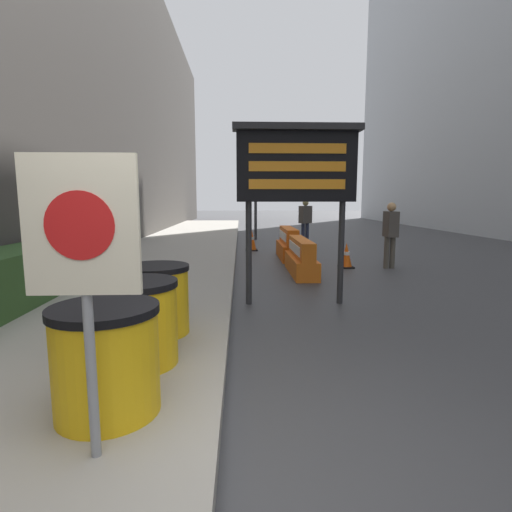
{
  "coord_description": "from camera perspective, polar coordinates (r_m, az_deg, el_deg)",
  "views": [
    {
      "loc": [
        0.15,
        -2.04,
        1.73
      ],
      "look_at": [
        0.56,
        8.48,
        0.23
      ],
      "focal_mm": 28.0,
      "sensor_mm": 36.0,
      "label": 1
    }
  ],
  "objects": [
    {
      "name": "pedestrian_worker",
      "position": [
        15.33,
        7.06,
        5.35
      ],
      "size": [
        0.52,
        0.46,
        1.71
      ],
      "rotation": [
        0.0,
        0.0,
        0.54
      ],
      "color": "#23283D",
      "rests_on": "ground_plane"
    },
    {
      "name": "barrel_drum_middle",
      "position": [
        3.99,
        -16.62,
        -9.07
      ],
      "size": [
        0.78,
        0.78,
        0.81
      ],
      "color": "yellow",
      "rests_on": "sidewalk_left"
    },
    {
      "name": "traffic_light_near_curb",
      "position": [
        17.24,
        -0.05,
        12.73
      ],
      "size": [
        0.28,
        0.44,
        4.33
      ],
      "color": "#2D2D30",
      "rests_on": "ground_plane"
    },
    {
      "name": "building_left_facade",
      "position": [
        13.31,
        -23.14,
        26.73
      ],
      "size": [
        0.4,
        50.4,
        12.24
      ],
      "color": "#4C4742",
      "rests_on": "ground_plane"
    },
    {
      "name": "hedge_strip",
      "position": [
        6.84,
        -32.21,
        -2.88
      ],
      "size": [
        0.9,
        4.29,
        0.82
      ],
      "color": "#335628",
      "rests_on": "sidewalk_left"
    },
    {
      "name": "barrel_drum_back",
      "position": [
        4.82,
        -14.07,
        -6.01
      ],
      "size": [
        0.78,
        0.78,
        0.81
      ],
      "color": "yellow",
      "rests_on": "sidewalk_left"
    },
    {
      "name": "ground_plane",
      "position": [
        2.68,
        -5.84,
        -32.16
      ],
      "size": [
        120.0,
        120.0,
        0.0
      ],
      "primitive_type": "plane",
      "color": "#3F3F42"
    },
    {
      "name": "message_board",
      "position": [
        6.55,
        5.79,
        12.45
      ],
      "size": [
        2.03,
        0.36,
        2.89
      ],
      "color": "#28282B",
      "rests_on": "ground_plane"
    },
    {
      "name": "jersey_barrier_orange_near",
      "position": [
        9.38,
        6.44,
        -0.35
      ],
      "size": [
        0.52,
        2.2,
        0.82
      ],
      "color": "orange",
      "rests_on": "ground_plane"
    },
    {
      "name": "traffic_cone_mid",
      "position": [
        10.38,
        12.78,
        0.06
      ],
      "size": [
        0.36,
        0.36,
        0.65
      ],
      "color": "black",
      "rests_on": "ground_plane"
    },
    {
      "name": "traffic_cone_near",
      "position": [
        13.56,
        -0.64,
        2.3
      ],
      "size": [
        0.41,
        0.41,
        0.74
      ],
      "color": "black",
      "rests_on": "ground_plane"
    },
    {
      "name": "jersey_barrier_orange_far",
      "position": [
        11.78,
        4.67,
        1.58
      ],
      "size": [
        0.55,
        2.09,
        0.91
      ],
      "color": "orange",
      "rests_on": "ground_plane"
    },
    {
      "name": "warning_sign",
      "position": [
        2.46,
        -23.51,
        0.89
      ],
      "size": [
        0.65,
        0.08,
        1.81
      ],
      "color": "gray",
      "rests_on": "sidewalk_left"
    },
    {
      "name": "pedestrian_passerby",
      "position": [
        10.55,
        18.67,
        3.57
      ],
      "size": [
        0.28,
        0.44,
        1.65
      ],
      "rotation": [
        0.0,
        0.0,
        1.59
      ],
      "color": "#514C42",
      "rests_on": "ground_plane"
    },
    {
      "name": "barrel_drum_foreground",
      "position": [
        3.19,
        -20.58,
        -13.65
      ],
      "size": [
        0.78,
        0.78,
        0.81
      ],
      "color": "yellow",
      "rests_on": "sidewalk_left"
    }
  ]
}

